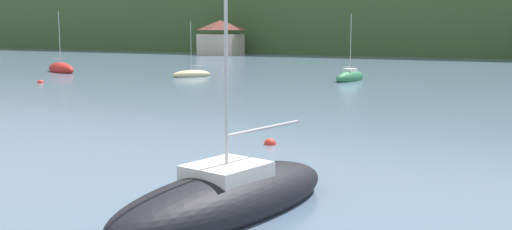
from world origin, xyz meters
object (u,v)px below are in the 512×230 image
mooring_buoy_mid (270,144)px  mooring_buoy_near (40,83)px  sailboat_far_8 (350,77)px  sailboat_far_2 (61,69)px  sailboat_far_7 (191,75)px  shore_building_west (221,38)px  sailboat_mid_10 (227,198)px

mooring_buoy_mid → mooring_buoy_near: bearing=150.9°
sailboat_far_8 → mooring_buoy_mid: 31.40m
mooring_buoy_near → sailboat_far_8: bearing=30.9°
sailboat_far_2 → sailboat_far_7: size_ratio=1.21×
shore_building_west → mooring_buoy_mid: (42.69, -70.93, -2.95)m
sailboat_far_7 → sailboat_mid_10: 44.73m
sailboat_far_7 → sailboat_far_8: 15.58m
sailboat_far_2 → sailboat_far_7: 15.98m
shore_building_west → sailboat_far_7: (20.97, -42.70, -2.73)m
sailboat_far_8 → mooring_buoy_mid: (6.35, -30.75, -0.33)m
sailboat_far_2 → sailboat_far_8: bearing=32.5°
sailboat_far_7 → sailboat_far_8: sailboat_far_8 is taller
mooring_buoy_near → mooring_buoy_mid: bearing=-29.1°
shore_building_west → sailboat_far_8: size_ratio=1.14×
sailboat_far_8 → mooring_buoy_near: 27.47m
sailboat_far_8 → mooring_buoy_near: sailboat_far_8 is taller
sailboat_mid_10 → mooring_buoy_near: size_ratio=21.39×
sailboat_far_7 → mooring_buoy_near: 14.20m
sailboat_far_7 → sailboat_mid_10: size_ratio=0.48×
mooring_buoy_near → mooring_buoy_mid: (29.92, -16.64, 0.00)m
shore_building_west → sailboat_far_2: sailboat_far_2 is taller
mooring_buoy_near → mooring_buoy_mid: size_ratio=1.06×
mooring_buoy_near → mooring_buoy_mid: mooring_buoy_near is taller
sailboat_far_7 → mooring_buoy_mid: 35.62m
sailboat_far_2 → sailboat_far_7: bearing=29.8°
shore_building_west → sailboat_far_7: size_ratio=1.28×
shore_building_west → sailboat_mid_10: (45.68, -79.99, -2.54)m
mooring_buoy_near → mooring_buoy_mid: 34.24m
mooring_buoy_near → sailboat_mid_10: bearing=-38.0°
sailboat_far_7 → sailboat_far_2: bearing=-54.1°
sailboat_far_2 → sailboat_far_7: (15.94, 1.07, -0.12)m
shore_building_west → sailboat_far_8: sailboat_far_8 is taller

